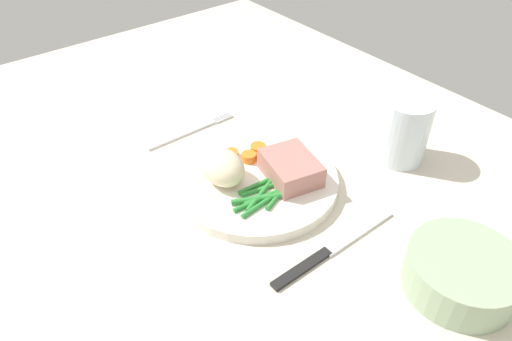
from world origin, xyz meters
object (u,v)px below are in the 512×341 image
Objects in this scene: fork at (191,131)px; knife at (332,248)px; meat_portion at (291,168)px; water_glass at (403,134)px; salad_bowl at (463,271)px; dinner_plate at (256,180)px.

fork is 0.81× the size of knife.
water_glass reaches higher than meat_portion.
fork is at bearing -169.02° from meat_portion.
salad_bowl is at bearing -35.90° from water_glass.
water_glass is at bearing 38.80° from fork.
water_glass is (-7.05, 21.90, 4.26)cm from knife.
dinner_plate is at bearing -130.60° from meat_portion.
fork is at bearing -170.98° from salad_bowl.
fork is 33.35cm from knife.
meat_portion is 25.87cm from salad_bowl.
salad_bowl reaches higher than dinner_plate.
fork is 47.00cm from salad_bowl.
water_glass is at bearing 107.98° from knife.
knife is at bearing -72.17° from water_glass.
dinner_plate is 2.33× the size of water_glass.
meat_portion is 18.75cm from water_glass.
salad_bowl is at bearing 13.82° from dinner_plate.
knife is 15.17cm from salad_bowl.
dinner_plate is 29.80cm from salad_bowl.
water_glass is 0.79× the size of salad_bowl.
water_glass is at bearing 144.10° from salad_bowl.
meat_portion is 0.65× the size of salad_bowl.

